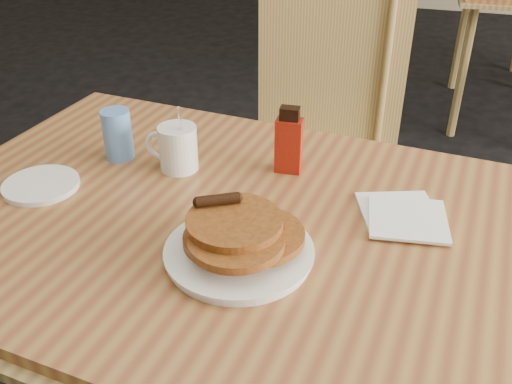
% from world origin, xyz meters
% --- Properties ---
extents(main_table, '(1.43, 1.04, 0.75)m').
position_xyz_m(main_table, '(-0.02, 0.02, 0.71)').
color(main_table, olive).
rests_on(main_table, floor).
extents(chair_main_far, '(0.53, 0.53, 1.02)m').
position_xyz_m(chair_main_far, '(0.01, 0.78, 0.61)').
color(chair_main_far, tan).
rests_on(chair_main_far, floor).
extents(pancake_plate, '(0.26, 0.26, 0.10)m').
position_xyz_m(pancake_plate, '(0.02, -0.09, 0.78)').
color(pancake_plate, white).
rests_on(pancake_plate, main_table).
extents(coffee_mug, '(0.12, 0.08, 0.16)m').
position_xyz_m(coffee_mug, '(-0.21, 0.17, 0.80)').
color(coffee_mug, white).
rests_on(coffee_mug, main_table).
extents(syrup_bottle, '(0.06, 0.04, 0.15)m').
position_xyz_m(syrup_bottle, '(0.03, 0.23, 0.82)').
color(syrup_bottle, maroon).
rests_on(syrup_bottle, main_table).
extents(napkin_stack, '(0.19, 0.20, 0.01)m').
position_xyz_m(napkin_stack, '(0.29, 0.12, 0.76)').
color(napkin_stack, white).
rests_on(napkin_stack, main_table).
extents(blue_tumbler, '(0.08, 0.08, 0.11)m').
position_xyz_m(blue_tumbler, '(-0.36, 0.18, 0.81)').
color(blue_tumbler, '#5C90D9').
rests_on(blue_tumbler, main_table).
extents(side_saucer, '(0.19, 0.19, 0.01)m').
position_xyz_m(side_saucer, '(-0.45, 0.01, 0.76)').
color(side_saucer, white).
rests_on(side_saucer, main_table).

